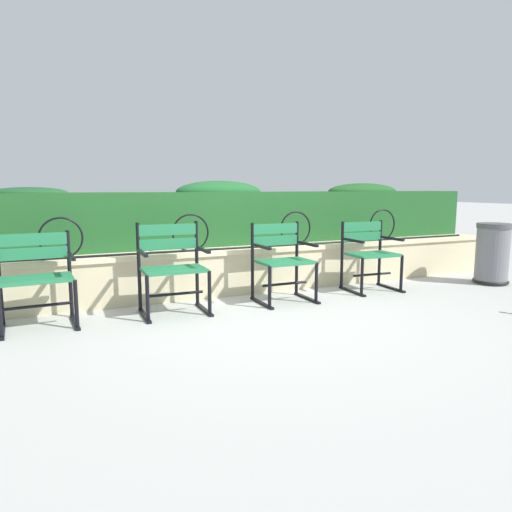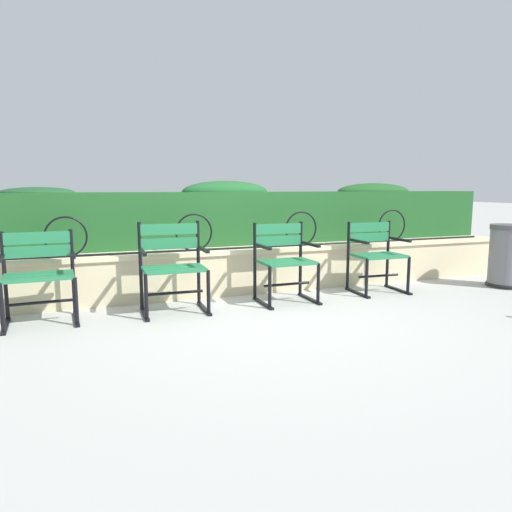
% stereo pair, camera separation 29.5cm
% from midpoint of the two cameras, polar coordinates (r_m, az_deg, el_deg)
% --- Properties ---
extents(ground_plane, '(60.00, 60.00, 0.00)m').
position_cam_midpoint_polar(ground_plane, '(4.69, -1.22, -6.86)').
color(ground_plane, '#ADADA8').
extents(stone_wall, '(7.74, 0.41, 0.53)m').
position_cam_midpoint_polar(stone_wall, '(5.47, -5.03, -1.81)').
color(stone_wall, beige).
rests_on(stone_wall, ground).
extents(iron_arch_fence, '(7.19, 0.02, 0.42)m').
position_cam_midpoint_polar(iron_arch_fence, '(5.23, -8.68, 2.45)').
color(iron_arch_fence, black).
rests_on(iron_arch_fence, stone_wall).
extents(hedge_row, '(7.58, 0.56, 0.79)m').
position_cam_midpoint_polar(hedge_row, '(5.85, -5.98, 4.95)').
color(hedge_row, '#1E5123').
rests_on(hedge_row, stone_wall).
extents(park_chair_leftmost, '(0.65, 0.55, 0.84)m').
position_cam_midpoint_polar(park_chair_leftmost, '(4.64, -26.96, -2.13)').
color(park_chair_leftmost, '#237547').
rests_on(park_chair_leftmost, ground).
extents(park_chair_centre_left, '(0.65, 0.53, 0.89)m').
position_cam_midpoint_polar(park_chair_centre_left, '(4.70, -11.99, -1.12)').
color(park_chair_centre_left, '#237547').
rests_on(park_chair_centre_left, ground).
extents(park_chair_centre_right, '(0.60, 0.52, 0.85)m').
position_cam_midpoint_polar(park_chair_centre_right, '(5.08, 1.52, -0.36)').
color(park_chair_centre_right, '#237547').
rests_on(park_chair_centre_right, ground).
extents(park_chair_rightmost, '(0.62, 0.55, 0.83)m').
position_cam_midpoint_polar(park_chair_rightmost, '(5.76, 12.25, 0.43)').
color(park_chair_rightmost, '#237547').
rests_on(park_chair_rightmost, ground).
extents(trash_bin, '(0.44, 0.44, 0.78)m').
position_cam_midpoint_polar(trash_bin, '(6.65, 25.78, 0.10)').
color(trash_bin, slate).
rests_on(trash_bin, ground).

